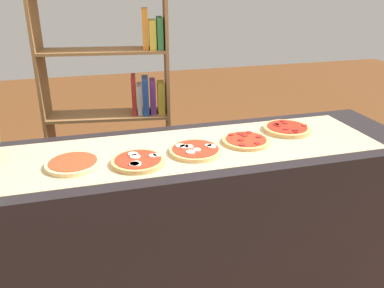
{
  "coord_description": "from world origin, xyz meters",
  "views": [
    {
      "loc": [
        -0.45,
        -1.62,
        1.67
      ],
      "look_at": [
        0.0,
        0.0,
        0.97
      ],
      "focal_mm": 37.02,
      "sensor_mm": 36.0,
      "label": 1
    }
  ],
  "objects_px": {
    "pizza_plain_0": "(73,164)",
    "pizza_mozzarella_2": "(195,150)",
    "pizza_mozzarella_1": "(138,161)",
    "pizza_pepperoni_4": "(287,129)",
    "pizza_pepperoni_3": "(246,141)",
    "bookshelf": "(125,125)"
  },
  "relations": [
    {
      "from": "pizza_mozzarella_1",
      "to": "pizza_pepperoni_3",
      "type": "xyz_separation_m",
      "value": [
        0.53,
        0.1,
        -0.0
      ]
    },
    {
      "from": "pizza_plain_0",
      "to": "pizza_pepperoni_3",
      "type": "xyz_separation_m",
      "value": [
        0.8,
        0.04,
        -0.0
      ]
    },
    {
      "from": "pizza_pepperoni_4",
      "to": "bookshelf",
      "type": "distance_m",
      "value": 1.12
    },
    {
      "from": "pizza_plain_0",
      "to": "pizza_mozzarella_1",
      "type": "relative_size",
      "value": 1.01
    },
    {
      "from": "pizza_pepperoni_3",
      "to": "pizza_mozzarella_1",
      "type": "bearing_deg",
      "value": -169.8
    },
    {
      "from": "bookshelf",
      "to": "pizza_mozzarella_1",
      "type": "bearing_deg",
      "value": -92.81
    },
    {
      "from": "pizza_pepperoni_3",
      "to": "pizza_pepperoni_4",
      "type": "distance_m",
      "value": 0.28
    },
    {
      "from": "pizza_pepperoni_3",
      "to": "bookshelf",
      "type": "xyz_separation_m",
      "value": [
        -0.48,
        0.91,
        -0.19
      ]
    },
    {
      "from": "pizza_pepperoni_3",
      "to": "pizza_pepperoni_4",
      "type": "height_order",
      "value": "pizza_pepperoni_4"
    },
    {
      "from": "pizza_mozzarella_2",
      "to": "pizza_plain_0",
      "type": "bearing_deg",
      "value": 179.37
    },
    {
      "from": "pizza_pepperoni_3",
      "to": "bookshelf",
      "type": "height_order",
      "value": "bookshelf"
    },
    {
      "from": "pizza_mozzarella_1",
      "to": "pizza_pepperoni_4",
      "type": "distance_m",
      "value": 0.82
    },
    {
      "from": "pizza_plain_0",
      "to": "pizza_pepperoni_4",
      "type": "relative_size",
      "value": 0.95
    },
    {
      "from": "pizza_mozzarella_1",
      "to": "pizza_pepperoni_3",
      "type": "bearing_deg",
      "value": 10.2
    },
    {
      "from": "pizza_mozzarella_2",
      "to": "pizza_mozzarella_1",
      "type": "bearing_deg",
      "value": -170.24
    },
    {
      "from": "pizza_mozzarella_1",
      "to": "pizza_mozzarella_2",
      "type": "bearing_deg",
      "value": 9.76
    },
    {
      "from": "pizza_mozzarella_1",
      "to": "pizza_pepperoni_3",
      "type": "relative_size",
      "value": 0.99
    },
    {
      "from": "pizza_plain_0",
      "to": "pizza_mozzarella_2",
      "type": "height_order",
      "value": "pizza_mozzarella_2"
    },
    {
      "from": "pizza_plain_0",
      "to": "pizza_pepperoni_4",
      "type": "height_order",
      "value": "pizza_pepperoni_4"
    },
    {
      "from": "pizza_pepperoni_4",
      "to": "pizza_plain_0",
      "type": "bearing_deg",
      "value": -172.73
    },
    {
      "from": "pizza_mozzarella_2",
      "to": "pizza_pepperoni_3",
      "type": "height_order",
      "value": "pizza_mozzarella_2"
    },
    {
      "from": "pizza_pepperoni_3",
      "to": "pizza_pepperoni_4",
      "type": "xyz_separation_m",
      "value": [
        0.27,
        0.09,
        0.0
      ]
    }
  ]
}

